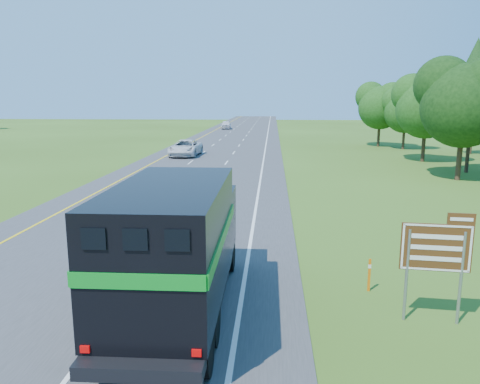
{
  "coord_description": "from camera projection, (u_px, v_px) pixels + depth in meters",
  "views": [
    {
      "loc": [
        6.42,
        0.65,
        6.27
      ],
      "look_at": [
        4.74,
        24.89,
        1.45
      ],
      "focal_mm": 35.0,
      "sensor_mm": 36.0,
      "label": 1
    }
  ],
  "objects": [
    {
      "name": "horse_truck",
      "position": [
        177.0,
        244.0,
        13.46
      ],
      "size": [
        2.95,
        9.08,
        4.01
      ],
      "rotation": [
        0.0,
        0.0,
        0.01
      ],
      "color": "black",
      "rests_on": "road"
    },
    {
      "name": "white_suv",
      "position": [
        186.0,
        148.0,
        52.39
      ],
      "size": [
        3.18,
        6.54,
        1.79
      ],
      "primitive_type": "imported",
      "rotation": [
        0.0,
        0.0,
        -0.03
      ],
      "color": "silver",
      "rests_on": "road"
    },
    {
      "name": "far_car",
      "position": [
        226.0,
        125.0,
        100.37
      ],
      "size": [
        2.54,
        5.37,
        1.78
      ],
      "primitive_type": "imported",
      "rotation": [
        0.0,
        0.0,
        0.09
      ],
      "color": "silver",
      "rests_on": "road"
    },
    {
      "name": "delineator",
      "position": [
        369.0,
        274.0,
        15.46
      ],
      "size": [
        0.09,
        0.05,
        1.12
      ],
      "color": "orange",
      "rests_on": "ground"
    },
    {
      "name": "lane_markings",
      "position": [
        212.0,
        159.0,
        49.94
      ],
      "size": [
        11.15,
        260.0,
        0.01
      ],
      "color": "yellow",
      "rests_on": "road"
    },
    {
      "name": "road",
      "position": [
        212.0,
        159.0,
        49.95
      ],
      "size": [
        15.0,
        260.0,
        0.04
      ],
      "primitive_type": "cube",
      "color": "#38383A",
      "rests_on": "ground"
    },
    {
      "name": "exit_sign",
      "position": [
        437.0,
        252.0,
        13.01
      ],
      "size": [
        1.9,
        0.26,
        3.23
      ],
      "rotation": [
        0.0,
        0.0,
        -0.11
      ],
      "color": "gray",
      "rests_on": "ground"
    }
  ]
}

